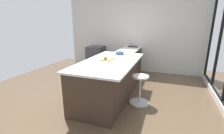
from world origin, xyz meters
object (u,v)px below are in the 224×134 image
kitchen_island (108,80)px  cutting_board (108,59)px  fruit_bowl (120,53)px  apple_green (105,58)px  stool_by_window (140,90)px  oven_range (96,58)px

kitchen_island → cutting_board: bearing=-154.1°
fruit_bowl → cutting_board: bearing=-7.3°
apple_green → kitchen_island: bearing=83.9°
kitchen_island → apple_green: size_ratio=28.14×
stool_by_window → cutting_board: (-0.09, -0.79, 0.63)m
kitchen_island → cutting_board: size_ratio=6.12×
oven_range → stool_by_window: (2.22, 2.11, -0.13)m
oven_range → cutting_board: bearing=31.7°
apple_green → fruit_bowl: apple_green is taller
kitchen_island → stool_by_window: (-0.01, 0.75, -0.16)m
oven_range → cutting_board: cutting_board is taller
stool_by_window → cutting_board: cutting_board is taller
stool_by_window → fruit_bowl: 1.22m
stool_by_window → fruit_bowl: bearing=-136.8°
kitchen_island → stool_by_window: kitchen_island is taller
stool_by_window → cutting_board: size_ratio=1.81×
kitchen_island → apple_green: 0.52m
oven_range → fruit_bowl: fruit_bowl is taller
stool_by_window → fruit_bowl: (-0.75, -0.71, 0.66)m
stool_by_window → fruit_bowl: fruit_bowl is taller
cutting_board → fruit_bowl: (-0.66, 0.09, 0.03)m
oven_range → apple_green: size_ratio=11.16×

